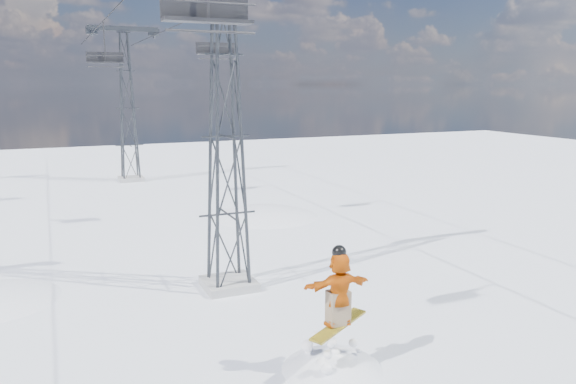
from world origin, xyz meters
name	(u,v)px	position (x,y,z in m)	size (l,w,h in m)	color
lift_tower_near	(226,137)	(0.80, 8.00, 5.47)	(5.20, 1.80, 11.43)	#999999
lift_tower_far	(127,109)	(0.80, 33.00, 5.47)	(5.20, 1.80, 11.43)	#999999
haul_cables	(158,13)	(0.80, 19.50, 10.85)	(4.46, 51.00, 0.06)	black
lift_chair_near	(207,11)	(-1.40, 1.99, 8.85)	(2.01, 0.58, 2.49)	black
lift_chair_mid	(216,50)	(3.00, 16.53, 8.92)	(1.95, 0.56, 2.41)	black
lift_chair_far	(105,58)	(-1.40, 24.60, 8.75)	(2.11, 0.61, 2.62)	black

